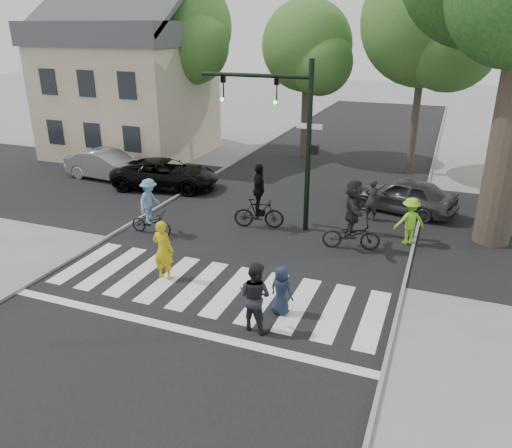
# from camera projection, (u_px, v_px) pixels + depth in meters

# --- Properties ---
(ground) EXTENTS (120.00, 120.00, 0.00)m
(ground) POSITION_uv_depth(u_px,v_px,m) (198.00, 305.00, 13.41)
(ground) COLOR gray
(ground) RESTS_ON ground
(road_stem) EXTENTS (10.00, 70.00, 0.01)m
(road_stem) POSITION_uv_depth(u_px,v_px,m) (263.00, 236.00, 17.73)
(road_stem) COLOR black
(road_stem) RESTS_ON ground
(road_cross) EXTENTS (70.00, 10.00, 0.01)m
(road_cross) POSITION_uv_depth(u_px,v_px,m) (289.00, 210.00, 20.33)
(road_cross) COLOR black
(road_cross) RESTS_ON ground
(curb_left) EXTENTS (0.10, 70.00, 0.10)m
(curb_left) POSITION_uv_depth(u_px,v_px,m) (142.00, 217.00, 19.42)
(curb_left) COLOR gray
(curb_left) RESTS_ON ground
(curb_right) EXTENTS (0.10, 70.00, 0.10)m
(curb_right) POSITION_uv_depth(u_px,v_px,m) (410.00, 258.00, 16.01)
(curb_right) COLOR gray
(curb_right) RESTS_ON ground
(crosswalk) EXTENTS (10.00, 3.85, 0.01)m
(crosswalk) POSITION_uv_depth(u_px,v_px,m) (209.00, 293.00, 13.98)
(crosswalk) COLOR silver
(crosswalk) RESTS_ON ground
(traffic_signal) EXTENTS (4.45, 0.29, 6.00)m
(traffic_signal) POSITION_uv_depth(u_px,v_px,m) (286.00, 122.00, 17.20)
(traffic_signal) COLOR black
(traffic_signal) RESTS_ON ground
(bg_tree_0) EXTENTS (5.46, 5.20, 8.97)m
(bg_tree_0) POSITION_uv_depth(u_px,v_px,m) (113.00, 41.00, 29.62)
(bg_tree_0) COLOR brown
(bg_tree_0) RESTS_ON ground
(bg_tree_1) EXTENTS (6.09, 5.80, 9.80)m
(bg_tree_1) POSITION_uv_depth(u_px,v_px,m) (183.00, 32.00, 27.28)
(bg_tree_1) COLOR brown
(bg_tree_1) RESTS_ON ground
(bg_tree_2) EXTENTS (5.04, 4.80, 8.40)m
(bg_tree_2) POSITION_uv_depth(u_px,v_px,m) (310.00, 50.00, 26.23)
(bg_tree_2) COLOR brown
(bg_tree_2) RESTS_ON ground
(bg_tree_3) EXTENTS (6.30, 6.00, 10.20)m
(bg_tree_3) POSITION_uv_depth(u_px,v_px,m) (433.00, 26.00, 22.59)
(bg_tree_3) COLOR brown
(bg_tree_3) RESTS_ON ground
(house) EXTENTS (8.40, 8.10, 8.82)m
(house) POSITION_uv_depth(u_px,v_px,m) (128.00, 86.00, 27.98)
(house) COLOR beige
(house) RESTS_ON ground
(pedestrian_woman) EXTENTS (0.68, 0.47, 1.82)m
(pedestrian_woman) POSITION_uv_depth(u_px,v_px,m) (163.00, 250.00, 14.50)
(pedestrian_woman) COLOR gold
(pedestrian_woman) RESTS_ON ground
(pedestrian_child) EXTENTS (0.74, 0.58, 1.33)m
(pedestrian_child) POSITION_uv_depth(u_px,v_px,m) (281.00, 290.00, 12.79)
(pedestrian_child) COLOR #1C253A
(pedestrian_child) RESTS_ON ground
(pedestrian_adult) EXTENTS (1.00, 0.86, 1.80)m
(pedestrian_adult) POSITION_uv_depth(u_px,v_px,m) (255.00, 296.00, 12.04)
(pedestrian_adult) COLOR black
(pedestrian_adult) RESTS_ON ground
(cyclist_left) EXTENTS (1.63, 1.06, 2.05)m
(cyclist_left) POSITION_uv_depth(u_px,v_px,m) (150.00, 210.00, 17.66)
(cyclist_left) COLOR black
(cyclist_left) RESTS_ON ground
(cyclist_mid) EXTENTS (1.92, 1.21, 2.42)m
(cyclist_mid) POSITION_uv_depth(u_px,v_px,m) (259.00, 202.00, 18.20)
(cyclist_mid) COLOR black
(cyclist_mid) RESTS_ON ground
(cyclist_right) EXTENTS (1.99, 1.85, 2.40)m
(cyclist_right) POSITION_uv_depth(u_px,v_px,m) (352.00, 219.00, 16.40)
(cyclist_right) COLOR black
(cyclist_right) RESTS_ON ground
(car_suv) EXTENTS (5.14, 3.06, 1.34)m
(car_suv) POSITION_uv_depth(u_px,v_px,m) (166.00, 174.00, 22.76)
(car_suv) COLOR black
(car_suv) RESTS_ON ground
(car_silver) EXTENTS (4.40, 1.80, 1.42)m
(car_silver) POSITION_uv_depth(u_px,v_px,m) (108.00, 165.00, 24.14)
(car_silver) COLOR gray
(car_silver) RESTS_ON ground
(car_grey) EXTENTS (4.39, 2.60, 1.40)m
(car_grey) POSITION_uv_depth(u_px,v_px,m) (404.00, 195.00, 19.86)
(car_grey) COLOR #35363B
(car_grey) RESTS_ON ground
(bystander_hivis) EXTENTS (1.23, 1.07, 1.65)m
(bystander_hivis) POSITION_uv_depth(u_px,v_px,m) (410.00, 221.00, 16.89)
(bystander_hivis) COLOR #8CDF26
(bystander_hivis) RESTS_ON ground
(bystander_dark) EXTENTS (0.68, 0.53, 1.64)m
(bystander_dark) POSITION_uv_depth(u_px,v_px,m) (372.00, 200.00, 18.96)
(bystander_dark) COLOR black
(bystander_dark) RESTS_ON ground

